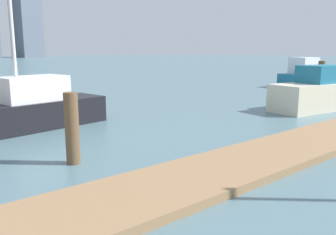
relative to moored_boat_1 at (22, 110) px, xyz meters
The scene contains 7 objects.
ground_plane 1.53m from the moored_boat_1, 103.15° to the left, with size 300.00×300.00×0.00m, color slate.
floating_dock 8.36m from the moored_boat_1, 60.05° to the right, with size 15.94×2.00×0.18m, color #93704C.
dock_piling_0 13.98m from the moored_boat_1, 14.00° to the right, with size 0.33×0.33×2.14m, color brown.
dock_piling_1 4.48m from the moored_boat_1, 92.90° to the right, with size 0.33×0.33×1.72m, color brown.
moored_boat_1 is the anchor object (origin of this frame).
moored_boat_3 13.41m from the moored_boat_1, 18.98° to the right, with size 7.19×2.53×2.00m.
moored_boat_4 20.51m from the moored_boat_1, ahead, with size 4.73×2.26×2.16m.
Camera 1 is at (-3.30, 6.54, 2.68)m, focal length 37.55 mm.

